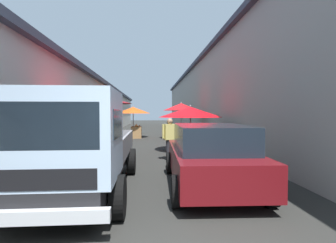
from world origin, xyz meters
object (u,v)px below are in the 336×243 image
Objects in this scene: hatchback_car at (210,155)px; vendor_by_crates at (170,136)px; fruit_stall_near_left at (134,114)px; plastic_stool at (105,138)px; fruit_stall_mid_lane at (190,115)px; delivery_truck at (75,150)px; fruit_stall_far_left at (90,106)px; fruit_stall_near_right at (181,110)px.

vendor_by_crates is (3.41, 0.67, 0.13)m from hatchback_car.
fruit_stall_near_left reaches higher than plastic_stool.
fruit_stall_mid_lane is at bearing -155.49° from fruit_stall_near_left.
delivery_truck is at bearing 178.89° from fruit_stall_near_left.
hatchback_car is (-5.46, 0.38, -0.90)m from fruit_stall_mid_lane.
fruit_stall_far_left is 6.56× the size of plastic_stool.
fruit_stall_far_left reaches higher than fruit_stall_mid_lane.
fruit_stall_mid_lane is 0.58× the size of delivery_truck.
delivery_truck is 4.89m from vendor_by_crates.
fruit_stall_far_left reaches higher than fruit_stall_near_right.
delivery_truck is 11.33× the size of plastic_stool.
hatchback_car is at bearing -168.83° from vendor_by_crates.
fruit_stall_near_right is 3.30m from fruit_stall_near_left.
delivery_truck is (-6.46, 3.15, -0.59)m from fruit_stall_mid_lane.
delivery_truck is (-4.04, -0.67, -0.92)m from fruit_stall_far_left.
plastic_stool is (-2.15, 4.60, -1.59)m from fruit_stall_near_right.
delivery_truck reaches higher than plastic_stool.
fruit_stall_near_right is at bearing -2.70° from fruit_stall_mid_lane.
delivery_truck is at bearing 153.99° from fruit_stall_mid_lane.
fruit_stall_near_left is 12.85m from delivery_truck.
fruit_stall_near_left is 0.60× the size of hatchback_car.
fruit_stall_near_right is 12.46m from delivery_truck.
fruit_stall_near_left is (8.79, -0.92, -0.30)m from fruit_stall_far_left.
fruit_stall_near_right reaches higher than vendor_by_crates.
fruit_stall_mid_lane is 5.63m from plastic_stool.
delivery_truck is (-1.00, 2.78, 0.30)m from hatchback_car.
vendor_by_crates is at bearing -148.56° from plastic_stool.
delivery_truck is 9.89m from plastic_stool.
fruit_stall_near_left reaches higher than vendor_by_crates.
plastic_stool is (8.79, 3.97, -0.41)m from hatchback_car.
fruit_stall_far_left is at bearing 97.59° from vendor_by_crates.
plastic_stool is at bearing 115.05° from fruit_stall_near_right.
vendor_by_crates is at bearing -167.57° from fruit_stall_near_left.
fruit_stall_mid_lane is 2.43m from vendor_by_crates.
hatchback_car is 2.59× the size of vendor_by_crates.
fruit_stall_mid_lane is 1.87× the size of vendor_by_crates.
vendor_by_crates is at bearing 11.17° from hatchback_car.
fruit_stall_mid_lane is (-5.48, 0.26, -0.29)m from fruit_stall_near_right.
fruit_stall_mid_lane is at bearing -26.01° from delivery_truck.
fruit_stall_far_left is at bearing 152.71° from fruit_stall_near_right.
fruit_stall_mid_lane is 5.54m from hatchback_car.
fruit_stall_near_right reaches higher than plastic_stool.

